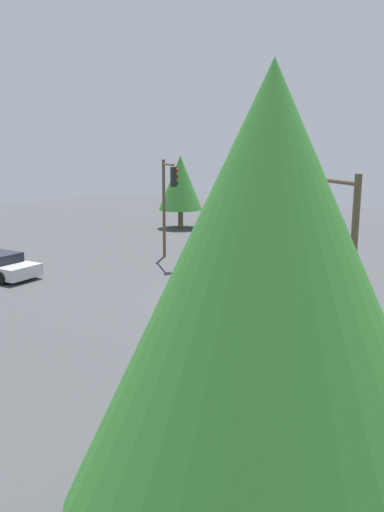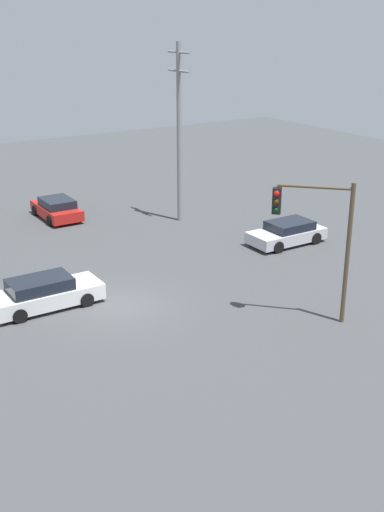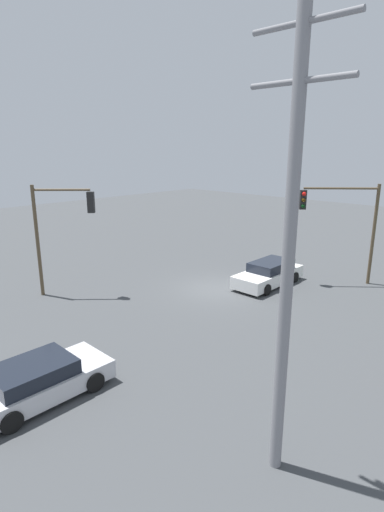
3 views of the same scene
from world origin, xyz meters
The scene contains 6 objects.
ground_plane centered at (0.00, 0.00, 0.00)m, with size 80.00×80.00×0.00m, color #424447.
sedan_white centered at (1.64, 2.67, 0.65)m, with size 1.93×4.71×1.35m.
sedan_silver centered at (2.42, -11.34, 0.61)m, with size 2.04×4.27×1.24m.
sedan_red centered at (13.55, -2.51, 0.62)m, with size 4.08×2.03×1.27m.
traffic_signal_cross centered at (-5.28, -6.12, 3.93)m, with size 2.34×2.32×5.77m.
utility_pole_tall centered at (9.19, -8.64, 5.47)m, with size 2.20×0.28×10.35m.
Camera 2 is at (-22.63, 10.74, 11.62)m, focal length 45.00 mm.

